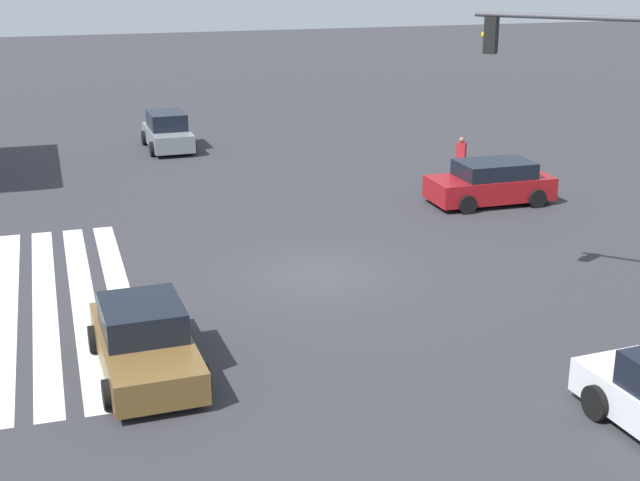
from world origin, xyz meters
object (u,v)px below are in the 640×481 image
Objects in this scene: car_0 at (144,341)px; car_2 at (168,132)px; pedestrian at (461,156)px; car_1 at (491,183)px.

car_0 is 22.54m from car_2.
car_2 is 13.58m from pedestrian.
car_0 is 19.13m from pedestrian.
car_2 reaches higher than car_1.
car_0 is at bearing -10.56° from car_2.
car_2 is (-22.24, 3.63, 0.09)m from car_0.
car_1 is 3.53m from pedestrian.
car_1 is 15.79m from car_2.
car_0 is at bearing -1.87° from pedestrian.
car_2 is at bearing -52.25° from car_1.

